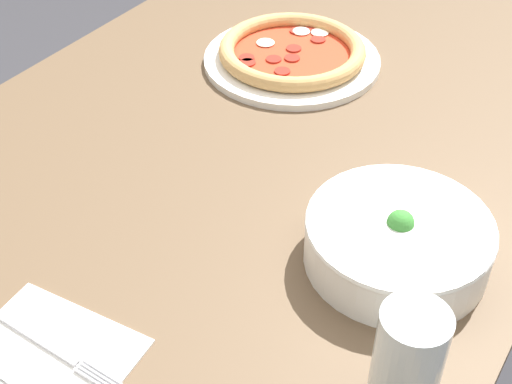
{
  "coord_description": "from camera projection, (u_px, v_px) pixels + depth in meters",
  "views": [
    {
      "loc": [
        0.73,
        0.46,
        1.35
      ],
      "look_at": [
        0.14,
        0.08,
        0.75
      ],
      "focal_mm": 50.0,
      "sensor_mm": 36.0,
      "label": 1
    }
  ],
  "objects": [
    {
      "name": "bowl",
      "position": [
        398.0,
        239.0,
        0.83
      ],
      "size": [
        0.22,
        0.22,
        0.08
      ],
      "color": "white",
      "rests_on": "dining_table"
    },
    {
      "name": "dining_table",
      "position": [
        262.0,
        184.0,
        1.12
      ],
      "size": [
        1.31,
        0.87,
        0.73
      ],
      "color": "brown",
      "rests_on": "ground_plane"
    },
    {
      "name": "napkin",
      "position": [
        36.0,
        369.0,
        0.73
      ],
      "size": [
        0.19,
        0.19,
        0.0
      ],
      "color": "white",
      "rests_on": "dining_table"
    },
    {
      "name": "pizza",
      "position": [
        292.0,
        54.0,
        1.2
      ],
      "size": [
        0.3,
        0.3,
        0.04
      ],
      "color": "white",
      "rests_on": "dining_table"
    },
    {
      "name": "glass",
      "position": [
        408.0,
        360.0,
        0.67
      ],
      "size": [
        0.07,
        0.07,
        0.12
      ],
      "color": "silver",
      "rests_on": "dining_table"
    },
    {
      "name": "fork",
      "position": [
        52.0,
        349.0,
        0.75
      ],
      "size": [
        0.02,
        0.18,
        0.0
      ],
      "rotation": [
        0.0,
        0.0,
        1.56
      ],
      "color": "silver",
      "rests_on": "napkin"
    },
    {
      "name": "knife",
      "position": [
        12.0,
        378.0,
        0.72
      ],
      "size": [
        0.02,
        0.22,
        0.01
      ],
      "rotation": [
        0.0,
        0.0,
        1.56
      ],
      "color": "silver",
      "rests_on": "napkin"
    }
  ]
}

